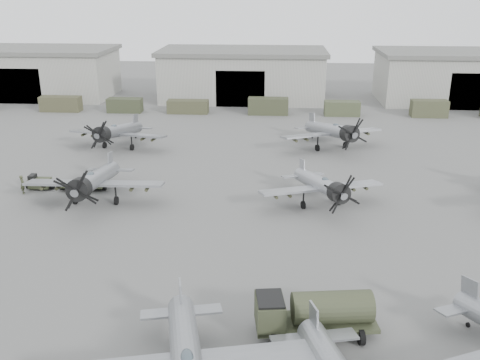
{
  "coord_description": "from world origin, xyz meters",
  "views": [
    {
      "loc": [
        5.91,
        -32.93,
        19.31
      ],
      "look_at": [
        2.82,
        12.78,
        2.5
      ],
      "focal_mm": 40.0,
      "sensor_mm": 36.0,
      "label": 1
    }
  ],
  "objects_px": {
    "fuel_tanker": "(314,311)",
    "aircraft_mid_1": "(93,181)",
    "aircraft_mid_2": "(322,186)",
    "aircraft_far_1": "(333,131)",
    "tug_trailer": "(56,184)",
    "ground_crew": "(23,184)",
    "aircraft_far_0": "(117,132)"
  },
  "relations": [
    {
      "from": "aircraft_far_1",
      "to": "aircraft_mid_2",
      "type": "bearing_deg",
      "value": -121.15
    },
    {
      "from": "aircraft_far_1",
      "to": "tug_trailer",
      "type": "bearing_deg",
      "value": -174.4
    },
    {
      "from": "aircraft_far_0",
      "to": "ground_crew",
      "type": "relative_size",
      "value": 6.67
    },
    {
      "from": "fuel_tanker",
      "to": "ground_crew",
      "type": "bearing_deg",
      "value": 135.19
    },
    {
      "from": "aircraft_far_0",
      "to": "aircraft_far_1",
      "type": "bearing_deg",
      "value": 13.97
    },
    {
      "from": "aircraft_far_0",
      "to": "fuel_tanker",
      "type": "bearing_deg",
      "value": -48.08
    },
    {
      "from": "fuel_tanker",
      "to": "tug_trailer",
      "type": "bearing_deg",
      "value": 130.38
    },
    {
      "from": "aircraft_mid_1",
      "to": "aircraft_far_0",
      "type": "height_order",
      "value": "aircraft_mid_1"
    },
    {
      "from": "aircraft_mid_1",
      "to": "ground_crew",
      "type": "relative_size",
      "value": 6.85
    },
    {
      "from": "fuel_tanker",
      "to": "ground_crew",
      "type": "height_order",
      "value": "fuel_tanker"
    },
    {
      "from": "aircraft_mid_1",
      "to": "tug_trailer",
      "type": "xyz_separation_m",
      "value": [
        -5.18,
        3.64,
        -1.76
      ]
    },
    {
      "from": "aircraft_mid_2",
      "to": "aircraft_far_1",
      "type": "xyz_separation_m",
      "value": [
        2.7,
        18.43,
        0.27
      ]
    },
    {
      "from": "fuel_tanker",
      "to": "ground_crew",
      "type": "distance_m",
      "value": 34.03
    },
    {
      "from": "tug_trailer",
      "to": "aircraft_far_0",
      "type": "bearing_deg",
      "value": 80.23
    },
    {
      "from": "aircraft_mid_2",
      "to": "ground_crew",
      "type": "distance_m",
      "value": 29.0
    },
    {
      "from": "fuel_tanker",
      "to": "aircraft_mid_1",
      "type": "bearing_deg",
      "value": 128.68
    },
    {
      "from": "aircraft_mid_1",
      "to": "aircraft_mid_2",
      "type": "height_order",
      "value": "aircraft_mid_1"
    },
    {
      "from": "aircraft_mid_2",
      "to": "tug_trailer",
      "type": "relative_size",
      "value": 1.53
    },
    {
      "from": "fuel_tanker",
      "to": "aircraft_mid_2",
      "type": "bearing_deg",
      "value": 76.9
    },
    {
      "from": "aircraft_far_0",
      "to": "fuel_tanker",
      "type": "height_order",
      "value": "aircraft_far_0"
    },
    {
      "from": "aircraft_far_1",
      "to": "tug_trailer",
      "type": "distance_m",
      "value": 32.86
    },
    {
      "from": "aircraft_mid_1",
      "to": "aircraft_far_1",
      "type": "height_order",
      "value": "aircraft_far_1"
    },
    {
      "from": "aircraft_mid_2",
      "to": "aircraft_far_1",
      "type": "relative_size",
      "value": 0.9
    },
    {
      "from": "tug_trailer",
      "to": "fuel_tanker",
      "type": "bearing_deg",
      "value": -42.86
    },
    {
      "from": "aircraft_far_0",
      "to": "ground_crew",
      "type": "height_order",
      "value": "aircraft_far_0"
    },
    {
      "from": "tug_trailer",
      "to": "aircraft_mid_2",
      "type": "bearing_deg",
      "value": -6.81
    },
    {
      "from": "aircraft_mid_1",
      "to": "aircraft_mid_2",
      "type": "relative_size",
      "value": 1.11
    },
    {
      "from": "aircraft_mid_2",
      "to": "aircraft_far_1",
      "type": "height_order",
      "value": "aircraft_far_1"
    },
    {
      "from": "aircraft_far_0",
      "to": "tug_trailer",
      "type": "bearing_deg",
      "value": -88.64
    },
    {
      "from": "aircraft_mid_2",
      "to": "aircraft_far_0",
      "type": "bearing_deg",
      "value": 126.6
    },
    {
      "from": "aircraft_far_0",
      "to": "ground_crew",
      "type": "distance_m",
      "value": 16.17
    },
    {
      "from": "aircraft_mid_2",
      "to": "fuel_tanker",
      "type": "distance_m",
      "value": 19.27
    }
  ]
}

